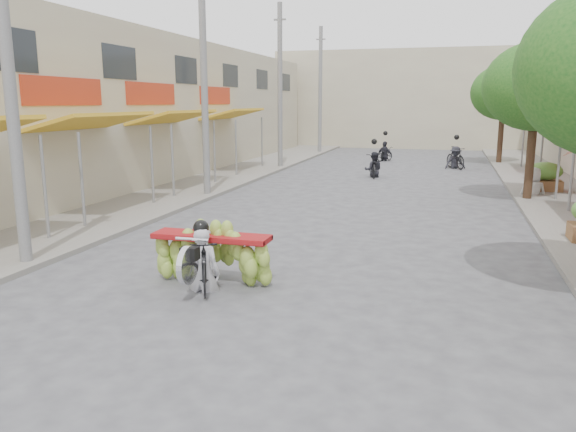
{
  "coord_description": "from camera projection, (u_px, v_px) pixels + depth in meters",
  "views": [
    {
      "loc": [
        2.77,
        -6.14,
        3.29
      ],
      "look_at": [
        -0.19,
        4.22,
        1.1
      ],
      "focal_mm": 35.0,
      "sensor_mm": 36.0,
      "label": 1
    }
  ],
  "objects": [
    {
      "name": "pedestrian",
      "position": [
        535.0,
        167.0,
        19.58
      ],
      "size": [
        1.0,
        0.66,
        1.9
      ],
      "rotation": [
        0.0,
        0.0,
        3.26
      ],
      "color": "silver",
      "rests_on": "ground"
    },
    {
      "name": "banana_motorbike",
      "position": [
        207.0,
        248.0,
        10.07
      ],
      "size": [
        2.2,
        1.83,
        2.15
      ],
      "color": "black",
      "rests_on": "ground"
    },
    {
      "name": "produce_crate_far",
      "position": [
        545.0,
        174.0,
        20.45
      ],
      "size": [
        1.2,
        0.88,
        1.16
      ],
      "color": "brown",
      "rests_on": "ground"
    },
    {
      "name": "sidewalk_right",
      "position": [
        573.0,
        197.0,
        19.43
      ],
      "size": [
        4.0,
        60.0,
        0.12
      ],
      "primitive_type": "cube",
      "color": "gray",
      "rests_on": "ground"
    },
    {
      "name": "ground",
      "position": [
        212.0,
        364.0,
        7.19
      ],
      "size": [
        120.0,
        120.0,
        0.0
      ],
      "primitive_type": "plane",
      "color": "#56565B",
      "rests_on": "ground"
    },
    {
      "name": "utility_pole_near",
      "position": [
        8.0,
        63.0,
        10.67
      ],
      "size": [
        0.6,
        0.24,
        8.0
      ],
      "color": "slate",
      "rests_on": "ground"
    },
    {
      "name": "bg_motorbike_a",
      "position": [
        374.0,
        161.0,
        25.01
      ],
      "size": [
        0.92,
        1.82,
        1.95
      ],
      "color": "black",
      "rests_on": "ground"
    },
    {
      "name": "street_tree_far",
      "position": [
        504.0,
        93.0,
        29.48
      ],
      "size": [
        3.4,
        3.4,
        5.25
      ],
      "color": "#3A2719",
      "rests_on": "ground"
    },
    {
      "name": "utility_pole_far",
      "position": [
        280.0,
        87.0,
        27.63
      ],
      "size": [
        0.6,
        0.24,
        8.0
      ],
      "color": "slate",
      "rests_on": "ground"
    },
    {
      "name": "utility_pole_mid",
      "position": [
        204.0,
        80.0,
        19.15
      ],
      "size": [
        0.6,
        0.24,
        8.0
      ],
      "color": "slate",
      "rests_on": "ground"
    },
    {
      "name": "street_tree_mid",
      "position": [
        536.0,
        87.0,
        18.17
      ],
      "size": [
        3.4,
        3.4,
        5.25
      ],
      "color": "#3A2719",
      "rests_on": "ground"
    },
    {
      "name": "shophouse_row_left",
      "position": [
        77.0,
        109.0,
        22.99
      ],
      "size": [
        9.77,
        40.0,
        6.0
      ],
      "color": "#B4AB8E",
      "rests_on": "ground"
    },
    {
      "name": "bg_motorbike_c",
      "position": [
        385.0,
        146.0,
        31.78
      ],
      "size": [
        1.11,
        1.49,
        1.95
      ],
      "color": "black",
      "rests_on": "ground"
    },
    {
      "name": "utility_pole_back",
      "position": [
        320.0,
        91.0,
        36.11
      ],
      "size": [
        0.6,
        0.24,
        8.0
      ],
      "color": "slate",
      "rests_on": "ground"
    },
    {
      "name": "far_building",
      "position": [
        413.0,
        99.0,
        42.3
      ],
      "size": [
        20.0,
        6.0,
        7.0
      ],
      "primitive_type": "cube",
      "color": "#B4AB8E",
      "rests_on": "ground"
    },
    {
      "name": "bg_motorbike_b",
      "position": [
        456.0,
        152.0,
        28.1
      ],
      "size": [
        1.33,
        1.94,
        1.95
      ],
      "color": "black",
      "rests_on": "ground"
    },
    {
      "name": "sidewalk_left",
      "position": [
        201.0,
        182.0,
        23.2
      ],
      "size": [
        4.0,
        60.0,
        0.12
      ],
      "primitive_type": "cube",
      "color": "gray",
      "rests_on": "ground"
    }
  ]
}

